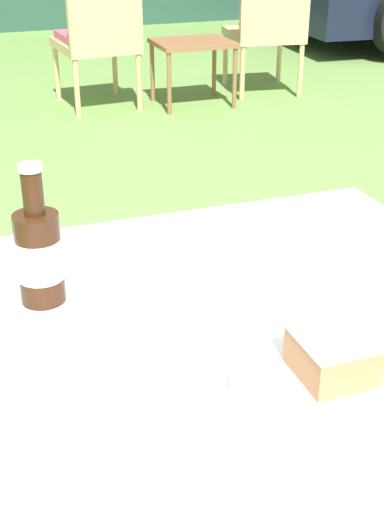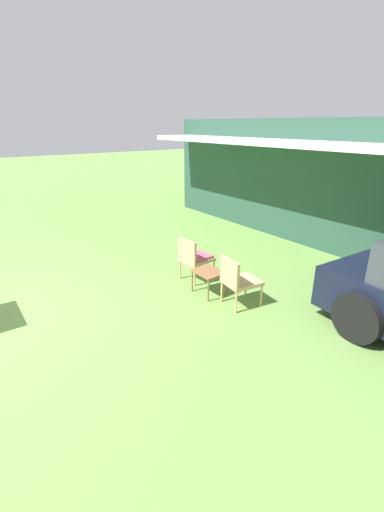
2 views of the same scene
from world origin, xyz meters
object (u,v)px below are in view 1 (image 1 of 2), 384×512
Objects in this scene: wicker_chair_cushioned at (97,37)px; cola_bottle_near at (39,254)px; wicker_chair_plain at (267,27)px; patio_table at (214,351)px; cake_on_plate at (324,364)px; garden_side_table at (193,49)px.

cola_bottle_near is at bearing 71.40° from wicker_chair_cushioned.
patio_table is at bearing 72.07° from wicker_chair_plain.
wicker_chair_plain is at bearing 174.24° from wicker_chair_cushioned.
cola_bottle_near is at bearing 68.59° from wicker_chair_plain.
cola_bottle_near reaches higher than wicker_chair_cushioned.
cake_on_plate is at bearing -47.65° from cola_bottle_near.
wicker_chair_plain is 1.65× the size of garden_side_table.
wicker_chair_plain is at bearing 63.68° from patio_table.
cake_on_plate reaches higher than patio_table.
patio_table is at bearing -28.78° from cola_bottle_near.
wicker_chair_plain is (1.23, -0.02, 0.00)m from wicker_chair_cushioned.
wicker_chair_plain is 3.86× the size of cola_bottle_near.
cake_on_plate is (0.07, -0.20, 0.10)m from patio_table.
cola_bottle_near reaches higher than wicker_chair_plain.
wicker_chair_cushioned is at bearing 7.29° from wicker_chair_plain.
cola_bottle_near is (-0.30, 0.33, 0.05)m from cake_on_plate.
garden_side_table is 4.24m from cake_on_plate.
wicker_chair_cushioned is at bearing 79.74° from patio_table.
wicker_chair_cushioned reaches higher than garden_side_table.
patio_table is at bearing -109.35° from garden_side_table.
wicker_chair_cushioned is 0.90× the size of patio_table.
wicker_chair_cushioned is 0.65m from garden_side_table.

